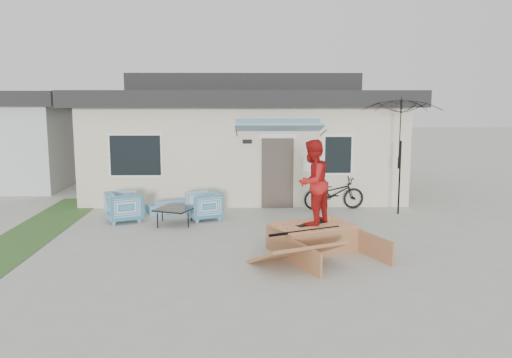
{
  "coord_description": "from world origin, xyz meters",
  "views": [
    {
      "loc": [
        0.01,
        -11.21,
        3.35
      ],
      "look_at": [
        0.3,
        1.8,
        1.3
      ],
      "focal_mm": 37.3,
      "sensor_mm": 36.0,
      "label": 1
    }
  ],
  "objects_px": {
    "coffee_table": "(175,216)",
    "skate_ramp": "(313,238)",
    "loveseat": "(171,203)",
    "patio_umbrella": "(401,153)",
    "armchair_right": "(204,204)",
    "bicycle": "(334,190)",
    "skater": "(312,181)",
    "skateboard": "(311,224)",
    "armchair_left": "(124,205)"
  },
  "relations": [
    {
      "from": "bicycle",
      "to": "skate_ramp",
      "type": "bearing_deg",
      "value": 155.89
    },
    {
      "from": "armchair_right",
      "to": "skateboard",
      "type": "distance_m",
      "value": 3.89
    },
    {
      "from": "skate_ramp",
      "to": "loveseat",
      "type": "bearing_deg",
      "value": 108.81
    },
    {
      "from": "armchair_right",
      "to": "bicycle",
      "type": "height_order",
      "value": "bicycle"
    },
    {
      "from": "coffee_table",
      "to": "skateboard",
      "type": "bearing_deg",
      "value": -35.85
    },
    {
      "from": "armchair_left",
      "to": "skater",
      "type": "relative_size",
      "value": 0.48
    },
    {
      "from": "coffee_table",
      "to": "skater",
      "type": "relative_size",
      "value": 0.47
    },
    {
      "from": "coffee_table",
      "to": "skate_ramp",
      "type": "distance_m",
      "value": 4.11
    },
    {
      "from": "coffee_table",
      "to": "skater",
      "type": "height_order",
      "value": "skater"
    },
    {
      "from": "coffee_table",
      "to": "skate_ramp",
      "type": "bearing_deg",
      "value": -36.24
    },
    {
      "from": "loveseat",
      "to": "skater",
      "type": "distance_m",
      "value": 5.4
    },
    {
      "from": "loveseat",
      "to": "bicycle",
      "type": "relative_size",
      "value": 0.75
    },
    {
      "from": "coffee_table",
      "to": "skateboard",
      "type": "xyz_separation_m",
      "value": [
        3.29,
        -2.38,
        0.37
      ]
    },
    {
      "from": "loveseat",
      "to": "skate_ramp",
      "type": "height_order",
      "value": "skate_ramp"
    },
    {
      "from": "patio_umbrella",
      "to": "skater",
      "type": "xyz_separation_m",
      "value": [
        -2.92,
        -3.46,
        -0.22
      ]
    },
    {
      "from": "armchair_right",
      "to": "skater",
      "type": "height_order",
      "value": "skater"
    },
    {
      "from": "skater",
      "to": "armchair_right",
      "type": "bearing_deg",
      "value": -101.37
    },
    {
      "from": "loveseat",
      "to": "patio_umbrella",
      "type": "xyz_separation_m",
      "value": [
        6.52,
        -0.36,
        1.48
      ]
    },
    {
      "from": "skate_ramp",
      "to": "skater",
      "type": "bearing_deg",
      "value": 90.0
    },
    {
      "from": "bicycle",
      "to": "skater",
      "type": "height_order",
      "value": "skater"
    },
    {
      "from": "armchair_left",
      "to": "skateboard",
      "type": "bearing_deg",
      "value": -145.16
    },
    {
      "from": "armchair_right",
      "to": "skateboard",
      "type": "relative_size",
      "value": 1.07
    },
    {
      "from": "skate_ramp",
      "to": "armchair_left",
      "type": "bearing_deg",
      "value": 125.06
    },
    {
      "from": "skateboard",
      "to": "skater",
      "type": "xyz_separation_m",
      "value": [
        0.0,
        0.0,
        0.95
      ]
    },
    {
      "from": "coffee_table",
      "to": "skateboard",
      "type": "relative_size",
      "value": 1.11
    },
    {
      "from": "armchair_right",
      "to": "armchair_left",
      "type": "bearing_deg",
      "value": -108.77
    },
    {
      "from": "coffee_table",
      "to": "armchair_left",
      "type": "bearing_deg",
      "value": 165.24
    },
    {
      "from": "loveseat",
      "to": "skater",
      "type": "xyz_separation_m",
      "value": [
        3.6,
        -3.82,
        1.26
      ]
    },
    {
      "from": "coffee_table",
      "to": "skate_ramp",
      "type": "height_order",
      "value": "skate_ramp"
    },
    {
      "from": "armchair_right",
      "to": "bicycle",
      "type": "relative_size",
      "value": 0.46
    },
    {
      "from": "loveseat",
      "to": "skateboard",
      "type": "bearing_deg",
      "value": 109.89
    },
    {
      "from": "skateboard",
      "to": "skater",
      "type": "height_order",
      "value": "skater"
    },
    {
      "from": "bicycle",
      "to": "loveseat",
      "type": "bearing_deg",
      "value": 85.39
    },
    {
      "from": "armchair_left",
      "to": "patio_umbrella",
      "type": "height_order",
      "value": "patio_umbrella"
    },
    {
      "from": "loveseat",
      "to": "armchair_left",
      "type": "bearing_deg",
      "value": 20.76
    },
    {
      "from": "coffee_table",
      "to": "bicycle",
      "type": "xyz_separation_m",
      "value": [
        4.49,
        1.77,
        0.37
      ]
    },
    {
      "from": "skater",
      "to": "patio_umbrella",
      "type": "bearing_deg",
      "value": 176.95
    },
    {
      "from": "armchair_right",
      "to": "skater",
      "type": "relative_size",
      "value": 0.46
    },
    {
      "from": "armchair_right",
      "to": "skate_ramp",
      "type": "bearing_deg",
      "value": 17.95
    },
    {
      "from": "bicycle",
      "to": "patio_umbrella",
      "type": "height_order",
      "value": "patio_umbrella"
    },
    {
      "from": "coffee_table",
      "to": "bicycle",
      "type": "bearing_deg",
      "value": 21.5
    },
    {
      "from": "armchair_right",
      "to": "bicycle",
      "type": "xyz_separation_m",
      "value": [
        3.77,
        1.23,
        0.17
      ]
    },
    {
      "from": "armchair_left",
      "to": "bicycle",
      "type": "relative_size",
      "value": 0.48
    },
    {
      "from": "armchair_left",
      "to": "skater",
      "type": "height_order",
      "value": "skater"
    },
    {
      "from": "armchair_left",
      "to": "patio_umbrella",
      "type": "relative_size",
      "value": 0.31
    },
    {
      "from": "bicycle",
      "to": "skate_ramp",
      "type": "relative_size",
      "value": 0.82
    },
    {
      "from": "bicycle",
      "to": "skater",
      "type": "xyz_separation_m",
      "value": [
        -1.19,
        -4.15,
        0.94
      ]
    },
    {
      "from": "skateboard",
      "to": "skater",
      "type": "bearing_deg",
      "value": 0.0
    },
    {
      "from": "armchair_left",
      "to": "skate_ramp",
      "type": "relative_size",
      "value": 0.4
    },
    {
      "from": "loveseat",
      "to": "patio_umbrella",
      "type": "relative_size",
      "value": 0.49
    }
  ]
}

